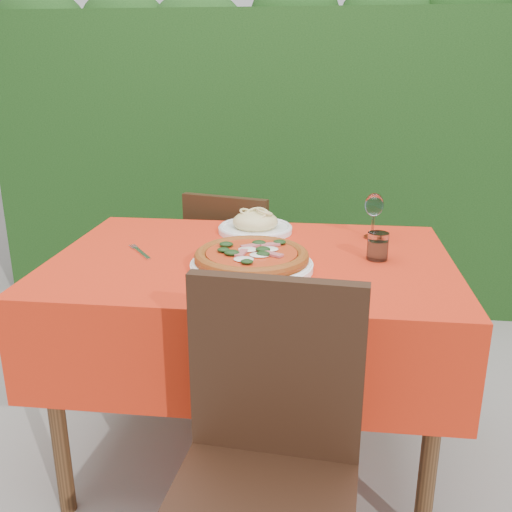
# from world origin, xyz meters

# --- Properties ---
(ground) EXTENTS (60.00, 60.00, 0.00)m
(ground) POSITION_xyz_m (0.00, 0.00, 0.00)
(ground) COLOR slate
(ground) RESTS_ON ground
(hedge) EXTENTS (3.20, 0.55, 1.78)m
(hedge) POSITION_xyz_m (0.00, 1.55, 0.92)
(hedge) COLOR black
(hedge) RESTS_ON ground
(dining_table) EXTENTS (1.26, 0.86, 0.75)m
(dining_table) POSITION_xyz_m (0.00, 0.00, 0.60)
(dining_table) COLOR #4D2F18
(dining_table) RESTS_ON ground
(chair_near) EXTENTS (0.44, 0.44, 0.89)m
(chair_near) POSITION_xyz_m (0.12, -0.66, 0.51)
(chair_near) COLOR black
(chair_near) RESTS_ON ground
(chair_far) EXTENTS (0.45, 0.45, 0.82)m
(chair_far) POSITION_xyz_m (-0.16, 0.62, 0.47)
(chair_far) COLOR black
(chair_far) RESTS_ON ground
(pizza_plate) EXTENTS (0.39, 0.39, 0.07)m
(pizza_plate) POSITION_xyz_m (0.01, -0.12, 0.78)
(pizza_plate) COLOR white
(pizza_plate) RESTS_ON dining_table
(pasta_plate) EXTENTS (0.27, 0.27, 0.08)m
(pasta_plate) POSITION_xyz_m (-0.02, 0.29, 0.78)
(pasta_plate) COLOR white
(pasta_plate) RESTS_ON dining_table
(water_glass) EXTENTS (0.07, 0.07, 0.09)m
(water_glass) POSITION_xyz_m (0.40, 0.02, 0.79)
(water_glass) COLOR white
(water_glass) RESTS_ON dining_table
(wine_glass) EXTENTS (0.07, 0.07, 0.16)m
(wine_glass) POSITION_xyz_m (0.40, 0.26, 0.86)
(wine_glass) COLOR silver
(wine_glass) RESTS_ON dining_table
(fork) EXTENTS (0.13, 0.16, 0.00)m
(fork) POSITION_xyz_m (-0.36, -0.02, 0.75)
(fork) COLOR silver
(fork) RESTS_ON dining_table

